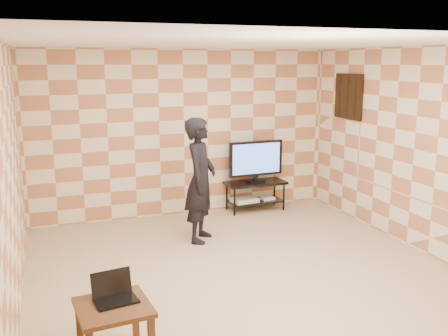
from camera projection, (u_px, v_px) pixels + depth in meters
The scene contains 14 objects.
floor at pixel (241, 269), 6.12m from camera, with size 5.00×5.00×0.00m, color tan.
wall_back at pixel (184, 133), 8.14m from camera, with size 5.00×0.02×2.70m, color beige.
wall_front at pixel (373, 226), 3.55m from camera, with size 5.00×0.02×2.70m, color beige.
wall_left at pixel (11, 178), 5.00m from camera, with size 0.02×5.00×2.70m, color beige.
wall_right at pixel (414, 149), 6.68m from camera, with size 0.02×5.00×2.70m, color beige.
ceiling at pixel (242, 43), 5.56m from camera, with size 5.00×5.00×0.02m, color white.
wall_art at pixel (349, 97), 7.97m from camera, with size 0.04×0.72×0.72m.
tv_stand at pixel (255, 189), 8.49m from camera, with size 1.03×0.46×0.50m.
tv at pixel (256, 159), 8.38m from camera, with size 0.96×0.19×0.70m.
dvd_player at pixel (245, 200), 8.43m from camera, with size 0.42×0.30×0.07m, color silver.
game_console at pixel (268, 198), 8.57m from camera, with size 0.22×0.16×0.05m, color silver.
side_table at pixel (114, 315), 4.18m from camera, with size 0.65×0.65×0.50m.
laptop at pixel (114, 294), 4.25m from camera, with size 0.39×0.33×0.23m.
person at pixel (200, 180), 6.95m from camera, with size 0.64×0.42×1.75m, color black.
Camera 1 is at (-2.16, -5.31, 2.49)m, focal length 40.00 mm.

